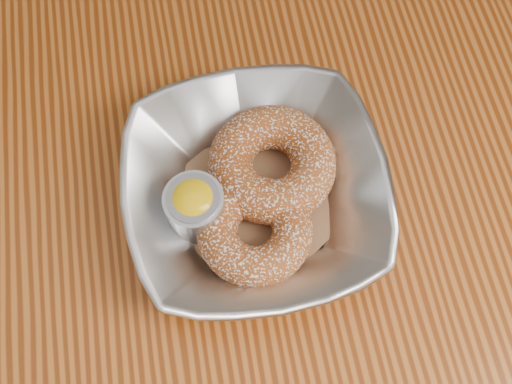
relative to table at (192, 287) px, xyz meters
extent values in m
plane|color=#565659|center=(0.00, 0.00, -0.65)|extent=(4.00, 4.00, 0.00)
cube|color=brown|center=(0.00, 0.00, 0.08)|extent=(1.20, 0.80, 0.04)
cube|color=brown|center=(0.54, 0.34, -0.30)|extent=(0.06, 0.06, 0.71)
imported|color=#B3B6BB|center=(0.08, 0.04, 0.13)|extent=(0.23, 0.23, 0.06)
cube|color=brown|center=(0.08, 0.04, 0.11)|extent=(0.20, 0.20, 0.00)
torus|color=#904217|center=(0.10, 0.07, 0.13)|extent=(0.12, 0.12, 0.04)
torus|color=#904217|center=(0.07, 0.01, 0.13)|extent=(0.12, 0.12, 0.04)
cylinder|color=#B3B6BB|center=(0.02, 0.03, 0.13)|extent=(0.05, 0.05, 0.05)
cylinder|color=gray|center=(0.02, 0.03, 0.13)|extent=(0.05, 0.05, 0.04)
ellipsoid|color=yellow|center=(0.02, 0.03, 0.15)|extent=(0.04, 0.04, 0.03)
camera|label=1|loc=(0.04, -0.16, 0.62)|focal=42.00mm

